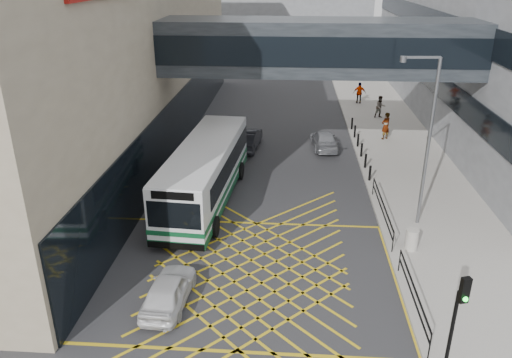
% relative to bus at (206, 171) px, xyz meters
% --- Properties ---
extents(ground, '(120.00, 120.00, 0.00)m').
position_rel_bus_xyz_m(ground, '(2.89, -6.96, -1.71)').
color(ground, '#333335').
extents(building_whsmith, '(24.17, 42.00, 16.00)m').
position_rel_bus_xyz_m(building_whsmith, '(-15.09, 9.03, 6.29)').
color(building_whsmith, tan).
rests_on(building_whsmith, ground).
extents(skybridge, '(20.00, 4.10, 3.00)m').
position_rel_bus_xyz_m(skybridge, '(5.89, 5.04, 5.79)').
color(skybridge, '#292E33').
rests_on(skybridge, ground).
extents(pavement, '(6.00, 54.00, 0.16)m').
position_rel_bus_xyz_m(pavement, '(11.89, 8.04, -1.63)').
color(pavement, '#A6A198').
rests_on(pavement, ground).
extents(box_junction, '(12.00, 9.00, 0.01)m').
position_rel_bus_xyz_m(box_junction, '(2.89, -6.96, -1.71)').
color(box_junction, gold).
rests_on(box_junction, ground).
extents(bus, '(3.45, 11.54, 3.19)m').
position_rel_bus_xyz_m(bus, '(0.00, 0.00, 0.00)').
color(bus, white).
rests_on(bus, ground).
extents(car_white, '(1.82, 4.00, 1.25)m').
position_rel_bus_xyz_m(car_white, '(0.06, -9.09, -1.09)').
color(car_white, silver).
rests_on(car_white, ground).
extents(car_dark, '(2.20, 4.68, 1.42)m').
position_rel_bus_xyz_m(car_dark, '(1.44, 8.54, -1.00)').
color(car_dark, black).
rests_on(car_dark, ground).
extents(car_silver, '(2.04, 4.18, 1.26)m').
position_rel_bus_xyz_m(car_silver, '(6.79, 8.92, -1.08)').
color(car_silver, gray).
rests_on(car_silver, ground).
extents(traffic_light, '(0.30, 0.45, 3.76)m').
position_rel_bus_xyz_m(traffic_light, '(9.32, -12.38, 0.90)').
color(traffic_light, black).
rests_on(traffic_light, pavement).
extents(street_lamp, '(1.83, 0.34, 8.04)m').
position_rel_bus_xyz_m(street_lamp, '(10.58, -2.13, 3.03)').
color(street_lamp, slate).
rests_on(street_lamp, pavement).
extents(litter_bin, '(0.56, 0.56, 0.97)m').
position_rel_bus_xyz_m(litter_bin, '(9.91, -4.68, -1.07)').
color(litter_bin, '#ADA89E').
rests_on(litter_bin, pavement).
extents(kerb_railings, '(0.05, 12.54, 1.00)m').
position_rel_bus_xyz_m(kerb_railings, '(9.04, -5.19, -0.83)').
color(kerb_railings, black).
rests_on(kerb_railings, pavement).
extents(bollards, '(0.14, 10.14, 0.90)m').
position_rel_bus_xyz_m(bollards, '(9.14, 8.04, -1.10)').
color(bollards, black).
rests_on(bollards, pavement).
extents(pedestrian_a, '(0.96, 0.90, 1.96)m').
position_rel_bus_xyz_m(pedestrian_a, '(11.27, 10.82, -0.57)').
color(pedestrian_a, gray).
rests_on(pedestrian_a, pavement).
extents(pedestrian_b, '(0.98, 0.72, 1.81)m').
position_rel_bus_xyz_m(pedestrian_b, '(11.76, 16.42, -0.65)').
color(pedestrian_b, gray).
rests_on(pedestrian_b, pavement).
extents(pedestrian_c, '(1.15, 0.59, 1.90)m').
position_rel_bus_xyz_m(pedestrian_c, '(10.61, 21.08, -0.60)').
color(pedestrian_c, gray).
rests_on(pedestrian_c, pavement).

